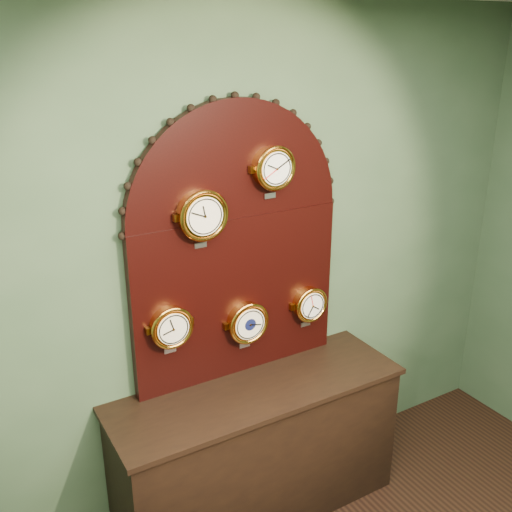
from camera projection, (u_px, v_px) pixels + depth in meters
wall_back at (233, 273)px, 3.16m from camera, size 4.00×0.00×4.00m
shop_counter at (258, 452)px, 3.29m from camera, size 1.60×0.50×0.80m
display_board at (237, 236)px, 3.04m from camera, size 1.26×0.06×1.53m
roman_clock at (202, 215)px, 2.82m from camera, size 0.26×0.08×0.31m
arabic_clock at (274, 168)px, 2.95m from camera, size 0.23×0.08×0.28m
hygrometer at (171, 327)px, 2.93m from camera, size 0.23×0.08×0.28m
barometer at (247, 322)px, 3.16m from camera, size 0.24×0.08×0.29m
tide_clock at (310, 304)px, 3.36m from camera, size 0.21×0.08×0.26m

